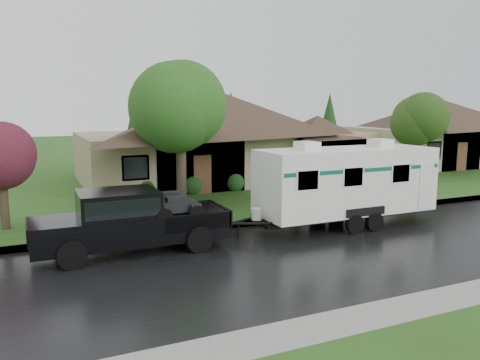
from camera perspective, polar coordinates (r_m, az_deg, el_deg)
name	(u,v)px	position (r m, az deg, el deg)	size (l,w,h in m)	color
ground	(313,234)	(18.25, 8.84, -6.51)	(140.00, 140.00, 0.00)	#2B4F18
road	(345,248)	(16.68, 12.62, -8.08)	(140.00, 8.00, 0.01)	black
curb	(284,219)	(20.09, 5.35, -4.79)	(140.00, 0.50, 0.15)	gray
lawn	(190,178)	(31.60, -6.11, 0.20)	(140.00, 26.00, 0.15)	#2B4F18
house_main	(228,126)	(30.98, -1.48, 6.61)	(19.44, 10.80, 6.90)	tan
house_neighbor	(444,125)	(43.20, 23.62, 6.15)	(15.12, 9.72, 6.45)	tan
tree_left_green	(180,102)	(21.28, -7.32, 9.36)	(4.24, 4.24, 7.01)	#382B1E
tree_red	(0,153)	(19.89, -27.22, 2.98)	(2.58, 2.58, 4.27)	#382B1E
tree_right_green	(419,121)	(32.28, 21.04, 6.70)	(3.29, 3.29, 5.44)	#382B1E
shrub_row	(254,180)	(27.02, 1.69, 0.01)	(13.60, 1.00, 1.00)	#143814
pickup_truck	(128,219)	(16.04, -13.47, -4.63)	(6.32, 2.40, 2.11)	black
travel_trailer	(346,181)	(19.49, 12.80, -0.06)	(7.80, 2.74, 3.50)	white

